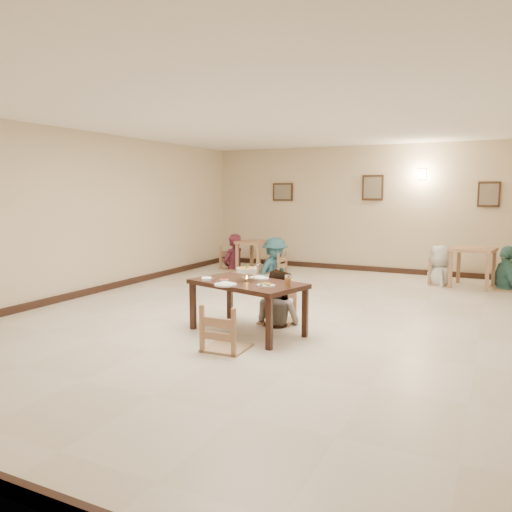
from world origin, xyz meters
The scene contains 31 objects.
floor centered at (0.00, 0.00, 0.00)m, with size 10.00×10.00×0.00m, color beige.
ceiling centered at (0.00, 0.00, 3.00)m, with size 10.00×10.00×0.00m, color white.
wall_back centered at (0.00, 5.00, 1.50)m, with size 10.00×10.00×0.00m, color beige.
wall_left centered at (-4.00, 0.00, 1.50)m, with size 10.00×10.00×0.00m, color beige.
baseboard_back centered at (0.00, 4.97, 0.06)m, with size 8.00×0.06×0.12m, color black.
baseboard_left centered at (-3.97, 0.00, 0.06)m, with size 0.06×10.00×0.12m, color black.
picture_a centered at (-2.20, 4.96, 1.90)m, with size 0.55×0.04×0.45m.
picture_b centered at (0.10, 4.96, 2.00)m, with size 0.50×0.04×0.60m.
picture_c centered at (2.60, 4.96, 1.85)m, with size 0.45×0.04×0.55m.
wall_sconce centered at (1.20, 4.96, 2.30)m, with size 0.16×0.05×0.22m, color #FFD88C.
main_table centered at (-0.17, -1.05, 0.63)m, with size 1.68×1.23×0.71m.
chair_far centered at (-0.03, -0.33, 0.52)m, with size 0.49×0.49×1.05m.
chair_near centered at (-0.08, -1.78, 0.54)m, with size 0.51×0.51×1.08m.
main_diner centered at (0.01, -0.42, 0.80)m, with size 0.78×0.61×1.60m, color gray.
curry_warmer centered at (-0.21, -0.99, 0.85)m, with size 0.31×0.27×0.25m.
rice_plate_far centered at (-0.11, -0.79, 0.72)m, with size 0.28×0.28×0.06m.
rice_plate_near centered at (-0.29, -1.42, 0.72)m, with size 0.29×0.29×0.07m.
fried_plate centered at (0.20, -1.24, 0.73)m, with size 0.24×0.24×0.05m.
chili_dish centered at (-0.49, -1.11, 0.72)m, with size 0.11×0.11×0.02m.
napkin_cutlery centered at (-0.73, -1.17, 0.72)m, with size 0.22×0.27×0.03m.
drink_glass centered at (0.48, -1.19, 0.78)m, with size 0.08×0.08×0.16m.
bg_table_left centered at (-2.43, 3.81, 0.59)m, with size 0.82×0.82×0.73m.
bg_table_right centered at (2.40, 3.86, 0.66)m, with size 0.91×0.91×0.80m.
bg_chair_ll centered at (-2.99, 3.74, 0.54)m, with size 0.51×0.51×1.09m.
bg_chair_lr centered at (-1.88, 3.75, 0.47)m, with size 0.44×0.44×0.93m.
bg_chair_rl centered at (1.78, 3.92, 0.48)m, with size 0.45×0.45×0.96m.
bg_chair_rr centered at (3.02, 3.88, 0.54)m, with size 0.51×0.51×1.08m.
bg_diner_a centered at (-2.99, 3.74, 0.88)m, with size 0.64×0.42×1.76m, color #551C2C.
bg_diner_b centered at (-1.88, 3.75, 0.84)m, with size 1.09×0.63×1.68m, color teal.
bg_diner_c centered at (1.78, 3.92, 0.81)m, with size 0.79×0.52×1.63m, color silver.
bg_diner_d centered at (3.02, 3.88, 0.86)m, with size 1.01×0.42×1.72m, color #46877A.
Camera 1 is at (2.82, -6.92, 1.90)m, focal length 35.00 mm.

